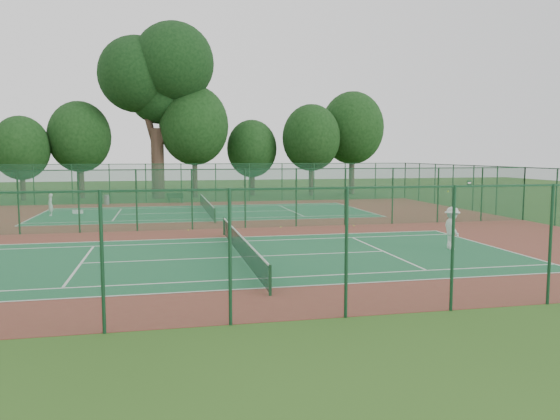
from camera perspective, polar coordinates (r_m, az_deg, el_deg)
The scene contains 20 objects.
ground at distance 31.93m, azimuth -6.37°, elevation -1.97°, with size 120.00×120.00×0.00m, color #2C5219.
red_pad at distance 31.93m, azimuth -6.37°, elevation -1.96°, with size 40.00×36.00×0.01m, color maroon.
court_near at distance 23.11m, azimuth -4.11°, elevation -4.92°, with size 23.77×10.97×0.01m, color #1E613A.
court_far at distance 40.83m, azimuth -7.65°, elevation -0.26°, with size 23.77×10.97×0.01m, color #216B41.
fence_north at distance 49.65m, azimuth -8.50°, elevation 2.83°, with size 40.00×0.09×3.50m.
fence_south at distance 14.08m, azimuth 1.00°, elevation -4.67°, with size 40.00×0.09×3.50m.
fence_east at distance 39.16m, azimuth 24.14°, elevation 1.59°, with size 0.09×36.00×3.50m.
fence_divider at distance 31.74m, azimuth -6.41°, elevation 1.18°, with size 40.00×0.09×3.50m.
tennis_net_near at distance 23.01m, azimuth -4.12°, elevation -3.63°, with size 0.10×12.90×0.97m.
tennis_net_far at distance 40.78m, azimuth -7.66°, elevation 0.48°, with size 0.10×12.90×0.97m.
player_near at distance 26.00m, azimuth 17.53°, elevation -1.81°, with size 1.25×0.72×1.93m, color white.
player_far at distance 41.40m, azimuth -22.87°, elevation 0.51°, with size 0.57×0.37×1.57m, color white.
trash_bin at distance 49.12m, azimuth -17.66°, elevation 1.03°, with size 0.46×0.46×0.83m, color gray.
bench at distance 49.17m, azimuth -10.88°, elevation 1.26°, with size 1.51×0.71×0.90m.
kit_bag at distance 42.31m, azimuth -20.38°, elevation -0.18°, with size 0.72×0.27×0.27m, color silver.
stray_ball_a at distance 32.24m, azimuth 0.08°, elevation -1.78°, with size 0.07×0.07×0.07m, color #C6E234.
stray_ball_b at distance 33.14m, azimuth 7.73°, elevation -1.62°, with size 0.07×0.07×0.07m, color gold.
stray_ball_c at distance 31.35m, azimuth -9.58°, elevation -2.08°, with size 0.07×0.07×0.07m, color #CBDE33.
big_tree at distance 55.38m, azimuth -12.73°, elevation 13.68°, with size 11.03×8.07×16.94m.
evergreen_row at distance 56.02m, azimuth -8.38°, elevation 1.37°, with size 39.00×5.00×12.00m, color black, non-canonical shape.
Camera 1 is at (-3.15, -31.48, 4.34)m, focal length 35.00 mm.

